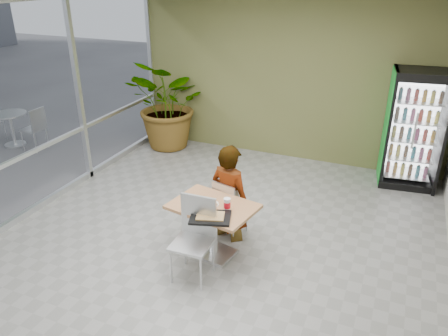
% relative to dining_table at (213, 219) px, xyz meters
% --- Properties ---
extents(ground, '(7.00, 7.00, 0.00)m').
position_rel_dining_table_xyz_m(ground, '(-0.07, 0.14, -0.54)').
color(ground, gray).
rests_on(ground, ground).
extents(room_envelope, '(6.00, 7.00, 3.20)m').
position_rel_dining_table_xyz_m(room_envelope, '(-0.07, 0.14, 1.06)').
color(room_envelope, beige).
rests_on(room_envelope, ground).
extents(storefront_frame, '(0.10, 7.00, 3.20)m').
position_rel_dining_table_xyz_m(storefront_frame, '(-3.07, 0.14, 1.06)').
color(storefront_frame, silver).
rests_on(storefront_frame, ground).
extents(dining_table, '(1.18, 0.92, 0.75)m').
position_rel_dining_table_xyz_m(dining_table, '(0.00, 0.00, 0.00)').
color(dining_table, '#A47646').
rests_on(dining_table, ground).
extents(chair_far, '(0.46, 0.47, 0.86)m').
position_rel_dining_table_xyz_m(chair_far, '(-0.00, 0.49, -0.04)').
color(chair_far, silver).
rests_on(chair_far, ground).
extents(chair_near, '(0.47, 0.48, 1.04)m').
position_rel_dining_table_xyz_m(chair_near, '(-0.05, -0.43, 0.07)').
color(chair_near, silver).
rests_on(chair_near, ground).
extents(seated_woman, '(0.70, 0.55, 1.68)m').
position_rel_dining_table_xyz_m(seated_woman, '(0.02, 0.52, 0.00)').
color(seated_woman, black).
rests_on(seated_woman, ground).
extents(pizza_plate, '(0.29, 0.23, 0.03)m').
position_rel_dining_table_xyz_m(pizza_plate, '(-0.04, -0.00, 0.23)').
color(pizza_plate, silver).
rests_on(pizza_plate, dining_table).
extents(soda_cup, '(0.09, 0.09, 0.16)m').
position_rel_dining_table_xyz_m(soda_cup, '(0.21, -0.03, 0.29)').
color(soda_cup, silver).
rests_on(soda_cup, dining_table).
extents(napkin_stack, '(0.17, 0.17, 0.02)m').
position_rel_dining_table_xyz_m(napkin_stack, '(-0.22, -0.17, 0.22)').
color(napkin_stack, silver).
rests_on(napkin_stack, dining_table).
extents(cafeteria_tray, '(0.57, 0.48, 0.03)m').
position_rel_dining_table_xyz_m(cafeteria_tray, '(0.10, -0.31, 0.23)').
color(cafeteria_tray, black).
rests_on(cafeteria_tray, dining_table).
extents(beverage_fridge, '(1.00, 0.81, 2.02)m').
position_rel_dining_table_xyz_m(beverage_fridge, '(2.28, 3.26, 0.47)').
color(beverage_fridge, black).
rests_on(beverage_fridge, ground).
extents(potted_plant, '(2.14, 2.02, 1.87)m').
position_rel_dining_table_xyz_m(potted_plant, '(-2.37, 3.16, 0.40)').
color(potted_plant, '#2B6C2D').
rests_on(potted_plant, ground).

